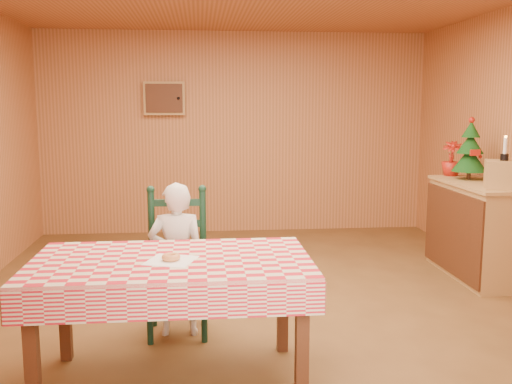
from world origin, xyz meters
TOP-DOWN VIEW (x-y plane):
  - ground at (0.00, 0.00)m, footprint 6.00×6.00m
  - cabin_walls at (-0.00, 0.53)m, footprint 5.10×6.05m
  - dining_table at (-0.64, -1.16)m, footprint 1.66×0.96m
  - ladder_chair at (-0.64, -0.38)m, footprint 0.44×0.40m
  - seated_child at (-0.64, -0.43)m, footprint 0.41×0.27m
  - napkin at (-0.64, -1.21)m, footprint 0.33×0.33m
  - donut at (-0.64, -1.21)m, footprint 0.12×0.12m
  - shelf_unit at (2.21, 0.71)m, footprint 0.54×1.24m
  - crate at (2.22, 0.31)m, footprint 0.39×0.39m
  - christmas_tree at (2.22, 0.96)m, footprint 0.34×0.34m
  - flower_arrangement at (2.17, 1.26)m, footprint 0.27×0.27m
  - candle_set at (2.22, 0.31)m, footprint 0.07×0.07m

SIDE VIEW (x-z plane):
  - ground at x=0.00m, z-range 0.00..0.00m
  - shelf_unit at x=2.21m, z-range 0.00..0.93m
  - ladder_chair at x=-0.64m, z-range -0.04..1.04m
  - seated_child at x=-0.64m, z-range 0.00..1.12m
  - dining_table at x=-0.64m, z-range 0.30..1.07m
  - napkin at x=-0.64m, z-range 0.77..0.77m
  - donut at x=-0.64m, z-range 0.77..0.81m
  - crate at x=2.22m, z-range 0.93..1.18m
  - flower_arrangement at x=2.17m, z-range 0.93..1.29m
  - christmas_tree at x=2.22m, z-range 0.90..1.52m
  - candle_set at x=2.22m, z-range 1.13..1.36m
  - cabin_walls at x=0.00m, z-range 0.50..3.15m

